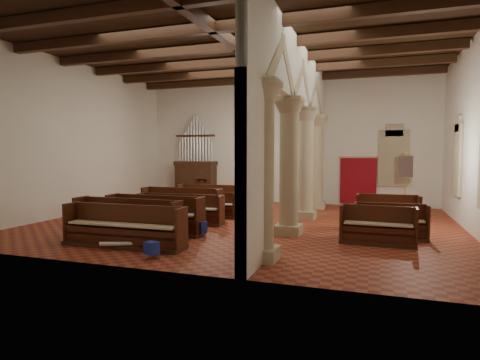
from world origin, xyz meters
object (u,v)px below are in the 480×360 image
at_px(pipe_organ, 196,174).
at_px(lectern, 202,192).
at_px(aisle_pew_0, 378,231).
at_px(processional_banner, 405,192).
at_px(nave_pew_0, 124,233).

relative_size(pipe_organ, lectern, 3.61).
height_order(lectern, aisle_pew_0, lectern).
xyz_separation_m(pipe_organ, lectern, (0.58, -0.47, -0.87)).
relative_size(lectern, aisle_pew_0, 0.61).
bearing_deg(processional_banner, lectern, 157.05).
bearing_deg(pipe_organ, processional_banner, -5.55).
relative_size(pipe_organ, nave_pew_0, 1.29).
distance_m(nave_pew_0, aisle_pew_0, 6.75).
bearing_deg(aisle_pew_0, processional_banner, 82.97).
relative_size(processional_banner, aisle_pew_0, 1.26).
height_order(pipe_organ, aisle_pew_0, pipe_organ).
distance_m(processional_banner, nave_pew_0, 11.60).
distance_m(pipe_organ, aisle_pew_0, 11.61).
bearing_deg(pipe_organ, aisle_pew_0, -40.18).
bearing_deg(pipe_organ, lectern, -39.18).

